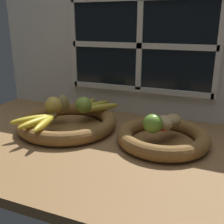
% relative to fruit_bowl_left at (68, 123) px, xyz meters
% --- Properties ---
extents(ground_plane, '(1.40, 0.90, 0.03)m').
position_rel_fruit_bowl_left_xyz_m(ground_plane, '(0.21, -0.01, -0.04)').
color(ground_plane, olive).
extents(back_wall, '(1.40, 0.05, 0.55)m').
position_rel_fruit_bowl_left_xyz_m(back_wall, '(0.21, 0.29, 0.25)').
color(back_wall, silver).
rests_on(back_wall, ground_plane).
extents(fruit_bowl_left, '(0.39, 0.39, 0.05)m').
position_rel_fruit_bowl_left_xyz_m(fruit_bowl_left, '(0.00, 0.00, 0.00)').
color(fruit_bowl_left, brown).
rests_on(fruit_bowl_left, ground_plane).
extents(fruit_bowl_right, '(0.32, 0.32, 0.05)m').
position_rel_fruit_bowl_left_xyz_m(fruit_bowl_right, '(0.38, 0.00, 0.00)').
color(fruit_bowl_right, brown).
rests_on(fruit_bowl_right, ground_plane).
extents(apple_golden_left, '(0.07, 0.07, 0.07)m').
position_rel_fruit_bowl_left_xyz_m(apple_golden_left, '(-0.06, 0.00, 0.06)').
color(apple_golden_left, gold).
rests_on(apple_golden_left, fruit_bowl_left).
extents(apple_green_back, '(0.07, 0.07, 0.07)m').
position_rel_fruit_bowl_left_xyz_m(apple_green_back, '(0.04, 0.06, 0.06)').
color(apple_green_back, '#8CAD3D').
rests_on(apple_green_back, fruit_bowl_left).
extents(pear_brown, '(0.07, 0.07, 0.07)m').
position_rel_fruit_bowl_left_xyz_m(pear_brown, '(-0.04, 0.03, 0.06)').
color(pear_brown, olive).
rests_on(pear_brown, fruit_bowl_left).
extents(banana_bunch_front, '(0.15, 0.17, 0.03)m').
position_rel_fruit_bowl_left_xyz_m(banana_bunch_front, '(-0.04, -0.12, 0.04)').
color(banana_bunch_front, gold).
rests_on(banana_bunch_front, fruit_bowl_left).
extents(banana_bunch_back, '(0.16, 0.19, 0.03)m').
position_rel_fruit_bowl_left_xyz_m(banana_bunch_back, '(0.06, 0.12, 0.04)').
color(banana_bunch_back, gold).
rests_on(banana_bunch_back, fruit_bowl_left).
extents(potato_large, '(0.09, 0.09, 0.05)m').
position_rel_fruit_bowl_left_xyz_m(potato_large, '(0.38, 0.00, 0.05)').
color(potato_large, tan).
rests_on(potato_large, fruit_bowl_right).
extents(potato_back, '(0.06, 0.08, 0.04)m').
position_rel_fruit_bowl_left_xyz_m(potato_back, '(0.41, 0.05, 0.05)').
color(potato_back, '#A38451').
rests_on(potato_back, fruit_bowl_right).
extents(lime_near, '(0.07, 0.07, 0.07)m').
position_rel_fruit_bowl_left_xyz_m(lime_near, '(0.36, -0.04, 0.06)').
color(lime_near, '#6B9E33').
rests_on(lime_near, fruit_bowl_right).
extents(chili_pepper, '(0.10, 0.06, 0.02)m').
position_rel_fruit_bowl_left_xyz_m(chili_pepper, '(0.36, -0.02, 0.04)').
color(chili_pepper, red).
rests_on(chili_pepper, fruit_bowl_right).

